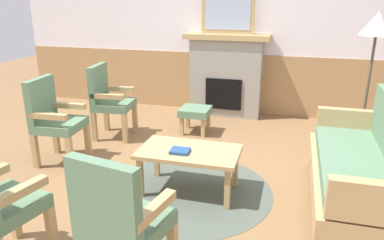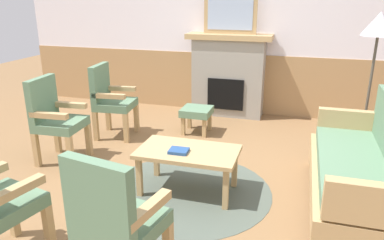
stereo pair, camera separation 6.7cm
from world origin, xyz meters
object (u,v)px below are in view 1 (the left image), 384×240
(couch, at_px, (360,167))
(floor_lamp_by_couch, at_px, (376,33))
(book_on_table, at_px, (180,151))
(framed_picture, at_px, (228,15))
(armchair_near_fireplace, at_px, (53,117))
(armchair_by_window_left, at_px, (108,98))
(coffee_table, at_px, (189,155))
(armchair_front_left, at_px, (120,219))
(footstool, at_px, (195,113))
(fireplace, at_px, (226,74))

(couch, distance_m, floor_lamp_by_couch, 1.61)
(book_on_table, bearing_deg, framed_picture, 91.26)
(framed_picture, xyz_separation_m, armchair_near_fireplace, (-1.54, -2.29, -1.02))
(framed_picture, relative_size, armchair_by_window_left, 0.82)
(coffee_table, xyz_separation_m, armchair_front_left, (-0.06, -1.36, 0.15))
(framed_picture, height_order, couch, framed_picture)
(framed_picture, xyz_separation_m, armchair_front_left, (0.07, -3.91, -1.02))
(framed_picture, bearing_deg, coffee_table, -87.20)
(book_on_table, bearing_deg, floor_lamp_by_couch, 38.28)
(footstool, bearing_deg, book_on_table, -79.79)
(framed_picture, xyz_separation_m, floor_lamp_by_couch, (1.85, -1.22, -0.11))
(fireplace, relative_size, armchair_front_left, 1.33)
(footstool, bearing_deg, armchair_front_left, -83.95)
(fireplace, height_order, book_on_table, fireplace)
(fireplace, distance_m, framed_picture, 0.91)
(fireplace, xyz_separation_m, armchair_near_fireplace, (-1.54, -2.29, -0.11))
(book_on_table, xyz_separation_m, armchair_front_left, (0.01, -1.28, 0.08))
(framed_picture, bearing_deg, armchair_near_fireplace, -124.05)
(fireplace, height_order, armchair_near_fireplace, fireplace)
(coffee_table, distance_m, floor_lamp_by_couch, 2.42)
(floor_lamp_by_couch, bearing_deg, coffee_table, -142.31)
(framed_picture, distance_m, armchair_near_fireplace, 2.94)
(coffee_table, bearing_deg, book_on_table, -129.46)
(book_on_table, distance_m, footstool, 1.72)
(couch, relative_size, footstool, 4.50)
(couch, height_order, armchair_near_fireplace, same)
(book_on_table, bearing_deg, armchair_near_fireplace, 167.85)
(armchair_near_fireplace, distance_m, armchair_front_left, 2.29)
(fireplace, distance_m, armchair_near_fireplace, 2.76)
(couch, distance_m, footstool, 2.42)
(couch, relative_size, floor_lamp_by_couch, 1.07)
(book_on_table, xyz_separation_m, floor_lamp_by_couch, (1.79, 1.41, 1.00))
(coffee_table, xyz_separation_m, book_on_table, (-0.07, -0.08, 0.07))
(fireplace, bearing_deg, floor_lamp_by_couch, -33.44)
(couch, xyz_separation_m, footstool, (-1.91, 1.47, -0.11))
(coffee_table, xyz_separation_m, armchair_near_fireplace, (-1.67, 0.26, 0.15))
(armchair_front_left, bearing_deg, fireplace, 91.01)
(fireplace, xyz_separation_m, framed_picture, (0.00, 0.00, 0.91))
(armchair_by_window_left, xyz_separation_m, armchair_front_left, (1.40, -2.53, 0.00))
(floor_lamp_by_couch, bearing_deg, armchair_by_window_left, -176.93)
(coffee_table, xyz_separation_m, floor_lamp_by_couch, (1.72, 1.33, 1.06))
(fireplace, height_order, framed_picture, framed_picture)
(footstool, height_order, armchair_front_left, armchair_front_left)
(footstool, height_order, armchair_near_fireplace, armchair_near_fireplace)
(floor_lamp_by_couch, bearing_deg, book_on_table, -141.72)
(couch, bearing_deg, armchair_near_fireplace, 177.61)
(armchair_front_left, bearing_deg, armchair_by_window_left, 118.93)
(fireplace, xyz_separation_m, book_on_table, (0.06, -2.63, -0.20))
(coffee_table, bearing_deg, fireplace, 92.80)
(framed_picture, bearing_deg, couch, -55.41)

